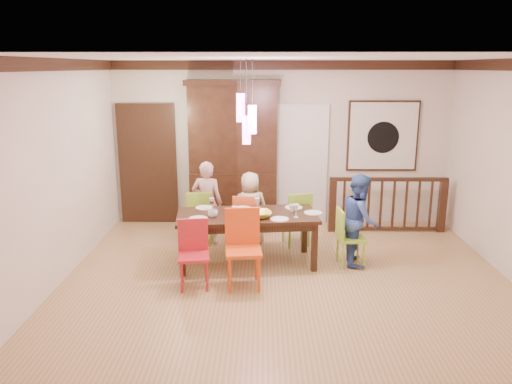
{
  "coord_description": "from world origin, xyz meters",
  "views": [
    {
      "loc": [
        -0.32,
        -6.37,
        2.79
      ],
      "look_at": [
        -0.42,
        0.52,
        1.06
      ],
      "focal_mm": 35.0,
      "sensor_mm": 36.0,
      "label": 1
    }
  ],
  "objects_px": {
    "dining_table": "(247,220)",
    "person_end_right": "(360,219)",
    "chair_end_right": "(351,233)",
    "balustrade": "(387,204)",
    "person_far_mid": "(250,209)",
    "china_hutch": "(233,154)",
    "person_far_left": "(207,203)",
    "chair_far_left": "(201,213)"
  },
  "relations": [
    {
      "from": "china_hutch",
      "to": "person_far_left",
      "type": "distance_m",
      "value": 1.21
    },
    {
      "from": "dining_table",
      "to": "china_hutch",
      "type": "bearing_deg",
      "value": 93.1
    },
    {
      "from": "dining_table",
      "to": "chair_end_right",
      "type": "distance_m",
      "value": 1.51
    },
    {
      "from": "chair_end_right",
      "to": "person_far_mid",
      "type": "distance_m",
      "value": 1.71
    },
    {
      "from": "person_far_left",
      "to": "person_end_right",
      "type": "bearing_deg",
      "value": 168.25
    },
    {
      "from": "china_hutch",
      "to": "balustrade",
      "type": "bearing_deg",
      "value": -7.38
    },
    {
      "from": "chair_far_left",
      "to": "balustrade",
      "type": "xyz_separation_m",
      "value": [
        3.15,
        0.67,
        -0.01
      ]
    },
    {
      "from": "chair_end_right",
      "to": "balustrade",
      "type": "distance_m",
      "value": 1.77
    },
    {
      "from": "balustrade",
      "to": "person_far_mid",
      "type": "xyz_separation_m",
      "value": [
        -2.35,
        -0.66,
        0.09
      ]
    },
    {
      "from": "dining_table",
      "to": "person_far_left",
      "type": "distance_m",
      "value": 1.09
    },
    {
      "from": "dining_table",
      "to": "chair_end_right",
      "type": "height_order",
      "value": "chair_end_right"
    },
    {
      "from": "chair_far_left",
      "to": "chair_end_right",
      "type": "xyz_separation_m",
      "value": [
        2.27,
        -0.86,
        -0.04
      ]
    },
    {
      "from": "balustrade",
      "to": "person_far_mid",
      "type": "height_order",
      "value": "person_far_mid"
    },
    {
      "from": "dining_table",
      "to": "person_far_left",
      "type": "xyz_separation_m",
      "value": [
        -0.67,
        0.86,
        0.01
      ]
    },
    {
      "from": "chair_far_left",
      "to": "china_hutch",
      "type": "height_order",
      "value": "china_hutch"
    },
    {
      "from": "person_far_left",
      "to": "person_end_right",
      "type": "xyz_separation_m",
      "value": [
        2.29,
        -0.81,
        -0.01
      ]
    },
    {
      "from": "person_far_left",
      "to": "china_hutch",
      "type": "bearing_deg",
      "value": -102.94
    },
    {
      "from": "chair_end_right",
      "to": "china_hutch",
      "type": "distance_m",
      "value": 2.72
    },
    {
      "from": "dining_table",
      "to": "chair_end_right",
      "type": "xyz_separation_m",
      "value": [
        1.5,
        -0.04,
        -0.18
      ]
    },
    {
      "from": "chair_end_right",
      "to": "person_far_mid",
      "type": "height_order",
      "value": "person_far_mid"
    },
    {
      "from": "china_hutch",
      "to": "dining_table",
      "type": "bearing_deg",
      "value": -80.82
    },
    {
      "from": "chair_end_right",
      "to": "balustrade",
      "type": "xyz_separation_m",
      "value": [
        0.88,
        1.53,
        0.02
      ]
    },
    {
      "from": "chair_far_left",
      "to": "balustrade",
      "type": "distance_m",
      "value": 3.22
    },
    {
      "from": "dining_table",
      "to": "person_far_left",
      "type": "bearing_deg",
      "value": 121.69
    },
    {
      "from": "chair_far_left",
      "to": "person_far_left",
      "type": "height_order",
      "value": "person_far_left"
    },
    {
      "from": "person_far_mid",
      "to": "dining_table",
      "type": "bearing_deg",
      "value": 72.36
    },
    {
      "from": "balustrade",
      "to": "chair_far_left",
      "type": "bearing_deg",
      "value": -168.11
    },
    {
      "from": "chair_end_right",
      "to": "person_end_right",
      "type": "bearing_deg",
      "value": -60.07
    },
    {
      "from": "chair_far_left",
      "to": "china_hutch",
      "type": "distance_m",
      "value": 1.36
    },
    {
      "from": "balustrade",
      "to": "person_end_right",
      "type": "height_order",
      "value": "person_end_right"
    },
    {
      "from": "balustrade",
      "to": "person_end_right",
      "type": "xyz_separation_m",
      "value": [
        -0.75,
        -1.44,
        0.16
      ]
    },
    {
      "from": "person_end_right",
      "to": "china_hutch",
      "type": "bearing_deg",
      "value": 51.91
    },
    {
      "from": "dining_table",
      "to": "china_hutch",
      "type": "xyz_separation_m",
      "value": [
        -0.3,
        1.84,
        0.63
      ]
    },
    {
      "from": "dining_table",
      "to": "person_end_right",
      "type": "relative_size",
      "value": 1.56
    },
    {
      "from": "dining_table",
      "to": "person_end_right",
      "type": "bearing_deg",
      "value": -4.35
    },
    {
      "from": "chair_far_left",
      "to": "person_end_right",
      "type": "distance_m",
      "value": 2.52
    },
    {
      "from": "chair_end_right",
      "to": "china_hutch",
      "type": "bearing_deg",
      "value": 38.32
    },
    {
      "from": "chair_far_left",
      "to": "person_end_right",
      "type": "bearing_deg",
      "value": 159.84
    },
    {
      "from": "dining_table",
      "to": "person_far_mid",
      "type": "distance_m",
      "value": 0.83
    },
    {
      "from": "china_hutch",
      "to": "person_end_right",
      "type": "distance_m",
      "value": 2.7
    },
    {
      "from": "chair_far_left",
      "to": "chair_end_right",
      "type": "bearing_deg",
      "value": 156.92
    },
    {
      "from": "china_hutch",
      "to": "person_far_left",
      "type": "height_order",
      "value": "china_hutch"
    }
  ]
}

